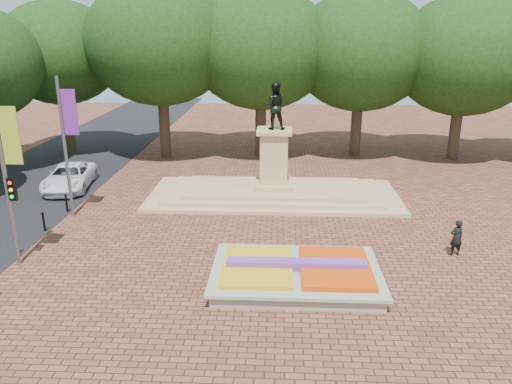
% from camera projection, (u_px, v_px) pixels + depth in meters
% --- Properties ---
extents(ground, '(90.00, 90.00, 0.00)m').
position_uv_depth(ground, '(270.00, 259.00, 20.75)').
color(ground, brown).
rests_on(ground, ground).
extents(flower_bed, '(6.30, 4.30, 0.91)m').
position_uv_depth(flower_bed, '(297.00, 273.00, 18.68)').
color(flower_bed, gray).
rests_on(flower_bed, ground).
extents(monument, '(14.00, 6.00, 6.40)m').
position_uv_depth(monument, '(274.00, 182.00, 28.07)').
color(monument, tan).
rests_on(monument, ground).
extents(tree_row_back, '(44.80, 8.80, 10.43)m').
position_uv_depth(tree_row_back, '(309.00, 64.00, 35.64)').
color(tree_row_back, '#3C2B21').
rests_on(tree_row_back, ground).
extents(banner_poles, '(0.88, 11.17, 7.00)m').
position_uv_depth(banner_poles, '(3.00, 174.00, 18.78)').
color(banner_poles, slate).
rests_on(banner_poles, ground).
extents(van, '(3.08, 5.42, 1.43)m').
position_uv_depth(van, '(69.00, 177.00, 29.65)').
color(van, white).
rests_on(van, ground).
extents(pedestrian, '(0.65, 0.50, 1.58)m').
position_uv_depth(pedestrian, '(456.00, 238.00, 20.83)').
color(pedestrian, black).
rests_on(pedestrian, ground).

